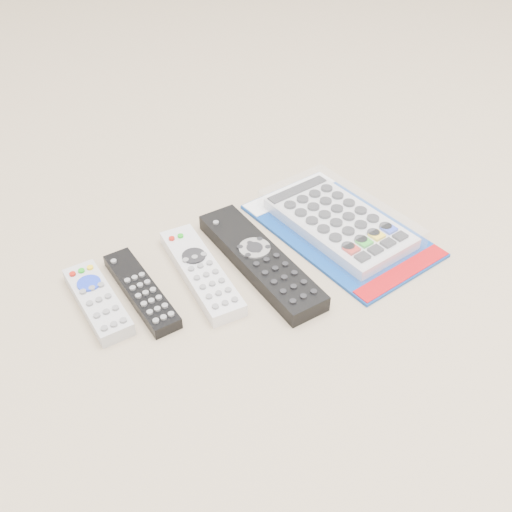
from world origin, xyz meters
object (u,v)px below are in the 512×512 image
remote_slim_black (141,291)px  remote_silver_dvd (201,272)px  jumbo_remote_packaged (339,221)px  remote_small_grey (98,301)px  remote_large_black (260,260)px

remote_slim_black → remote_silver_dvd: (0.09, -0.01, 0.00)m
jumbo_remote_packaged → remote_slim_black: bearing=170.2°
remote_small_grey → remote_slim_black: 0.06m
remote_silver_dvd → remote_large_black: (0.08, -0.03, 0.00)m
remote_small_grey → jumbo_remote_packaged: bearing=-6.1°
remote_small_grey → jumbo_remote_packaged: size_ratio=0.50×
remote_small_grey → remote_silver_dvd: bearing=-8.9°
jumbo_remote_packaged → remote_large_black: bearing=178.4°
remote_small_grey → remote_silver_dvd: (0.15, -0.03, -0.00)m
remote_small_grey → jumbo_remote_packaged: jumbo_remote_packaged is taller
remote_slim_black → remote_silver_dvd: size_ratio=0.85×
remote_small_grey → remote_silver_dvd: size_ratio=0.74×
remote_silver_dvd → remote_large_black: remote_large_black is taller
remote_small_grey → remote_slim_black: (0.06, -0.01, -0.00)m
remote_large_black → jumbo_remote_packaged: bearing=2.9°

